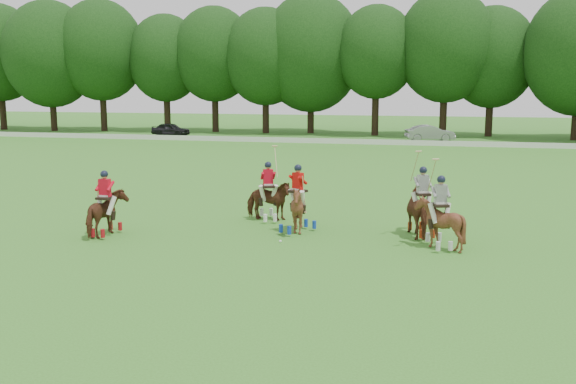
% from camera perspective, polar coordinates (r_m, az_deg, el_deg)
% --- Properties ---
extents(ground, '(180.00, 180.00, 0.00)m').
position_cam_1_polar(ground, '(19.18, -7.80, -5.96)').
color(ground, '#387421').
rests_on(ground, ground).
extents(tree_line, '(117.98, 14.32, 14.75)m').
position_cam_1_polar(tree_line, '(65.62, 8.15, 12.19)').
color(tree_line, black).
rests_on(tree_line, ground).
extents(boundary_rail, '(120.00, 0.10, 0.44)m').
position_cam_1_polar(boundary_rail, '(55.80, 6.65, 4.47)').
color(boundary_rail, white).
rests_on(boundary_rail, ground).
extents(car_left, '(3.91, 1.75, 1.31)m').
position_cam_1_polar(car_left, '(65.52, -10.38, 5.50)').
color(car_left, black).
rests_on(car_left, ground).
extents(car_mid, '(4.66, 2.73, 1.45)m').
position_cam_1_polar(car_mid, '(59.84, 12.50, 5.13)').
color(car_mid, gray).
rests_on(car_mid, ground).
extents(polo_red_a, '(1.13, 1.83, 2.24)m').
position_cam_1_polar(polo_red_a, '(22.61, -15.87, -1.78)').
color(polo_red_a, '#4B2214').
rests_on(polo_red_a, ground).
extents(polo_red_b, '(1.89, 1.78, 2.78)m').
position_cam_1_polar(polo_red_b, '(24.18, -1.77, -0.71)').
color(polo_red_b, '#4B2214').
rests_on(polo_red_b, ground).
extents(polo_red_c, '(1.97, 2.02, 2.39)m').
position_cam_1_polar(polo_red_c, '(22.18, 0.88, -1.45)').
color(polo_red_c, '#4B2214').
rests_on(polo_red_c, ground).
extents(polo_stripe_a, '(1.55, 2.18, 2.92)m').
position_cam_1_polar(polo_stripe_a, '(22.15, 11.81, -1.67)').
color(polo_stripe_a, '#4B2214').
rests_on(polo_stripe_a, ground).
extents(polo_stripe_b, '(1.66, 1.77, 2.85)m').
position_cam_1_polar(polo_stripe_b, '(20.64, 13.32, -2.65)').
color(polo_stripe_b, '#4B2214').
rests_on(polo_stripe_b, ground).
extents(polo_ball, '(0.09, 0.09, 0.09)m').
position_cam_1_polar(polo_ball, '(20.97, -0.68, -4.40)').
color(polo_ball, white).
rests_on(polo_ball, ground).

